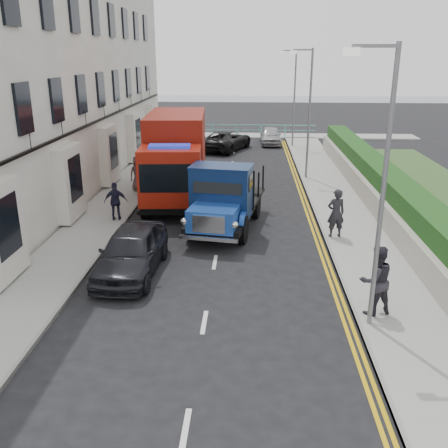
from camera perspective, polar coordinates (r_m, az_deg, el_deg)
ground at (r=15.22m, az=-1.58°, el=-7.38°), size 120.00×120.00×0.00m
pavement_west at (r=24.40m, az=-12.17°, el=2.63°), size 2.40×38.00×0.12m
pavement_east at (r=23.93m, az=12.93°, el=2.25°), size 2.60×38.00×0.12m
promenade at (r=43.13m, az=1.49°, el=10.06°), size 30.00×2.50×0.12m
sea_plane at (r=73.91m, az=2.19°, el=13.75°), size 120.00×120.00×0.00m
terrace_west at (r=28.63m, az=-19.82°, el=18.77°), size 6.31×30.20×14.25m
garden_east at (r=24.12m, az=17.56°, el=4.04°), size 1.45×28.00×1.75m
seafront_railing at (r=42.26m, az=1.47°, el=10.59°), size 13.00×0.08×1.11m
lamp_near at (r=12.30m, az=17.33°, el=5.14°), size 1.23×0.18×7.00m
lamp_mid at (r=27.89m, az=9.51°, el=13.07°), size 1.23×0.18×7.00m
lamp_far at (r=37.81m, az=7.88°, el=14.64°), size 1.23×0.18×7.00m
bedford_lorry at (r=19.38m, az=-0.18°, el=2.46°), size 3.11×5.96×2.70m
red_lorry at (r=24.01m, az=-5.53°, el=7.81°), size 3.12×7.83×4.02m
parked_car_front at (r=16.22m, az=-10.54°, el=-3.09°), size 1.92×4.47×1.50m
parked_car_mid at (r=26.62m, az=-5.93°, el=5.69°), size 1.98×4.28×1.36m
parked_car_rear at (r=27.01m, az=-5.03°, el=6.07°), size 2.65×5.36×1.50m
seafront_car_left at (r=36.77m, az=0.23°, el=9.55°), size 4.07×5.67×1.43m
seafront_car_right at (r=39.38m, az=5.36°, el=10.01°), size 1.60×3.87×1.31m
pedestrian_east_near at (r=19.20m, az=12.67°, el=1.22°), size 0.75×0.57×1.86m
pedestrian_east_far at (r=13.82m, az=16.95°, el=-6.16°), size 1.12×0.99×1.92m
pedestrian_west_near at (r=21.17m, az=-12.27°, el=2.55°), size 0.99×0.54×1.61m
pedestrian_west_far at (r=25.53m, az=-9.80°, el=5.71°), size 1.04×0.94×1.78m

